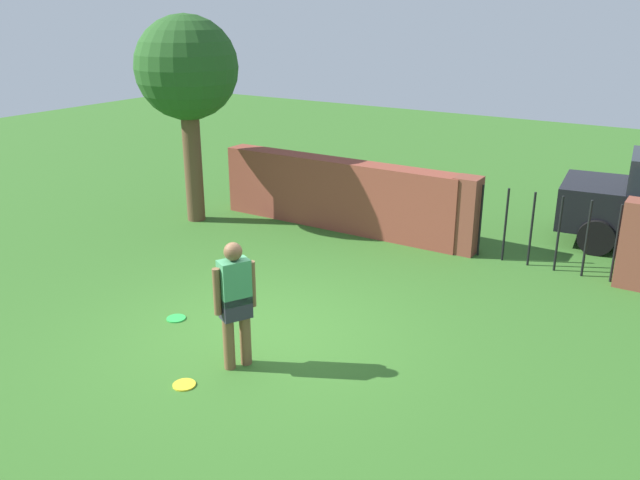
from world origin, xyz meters
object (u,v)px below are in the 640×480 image
Objects in this scene: tree at (187,71)px; person at (235,299)px; frisbee_yellow at (184,385)px; frisbee_green at (176,318)px.

tree is 6.47m from person.
frisbee_green is at bearing 137.18° from frisbee_yellow.
frisbee_yellow and frisbee_green have the same top height.
person is at bearing 70.58° from frisbee_yellow.
tree is 15.14× the size of frisbee_green.
tree is 7.11m from frisbee_yellow.
frisbee_yellow is at bearing -172.31° from person.
frisbee_yellow is at bearing -48.73° from tree.
frisbee_yellow is 1.80m from frisbee_green.
frisbee_green is (-1.56, 0.52, -0.89)m from person.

